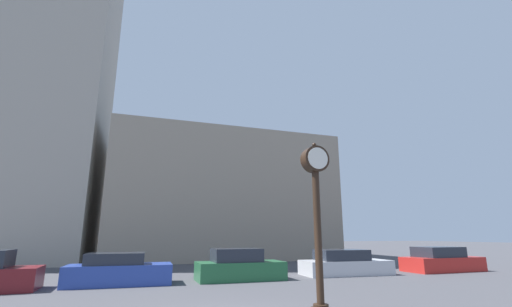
# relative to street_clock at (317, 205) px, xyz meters

# --- Properties ---
(building_tall_tower) EXTENTS (13.89, 12.00, 37.45)m
(building_tall_tower) POSITION_rel_street_clock_xyz_m (-15.26, 23.32, 15.84)
(building_tall_tower) COLOR #ADA393
(building_tall_tower) RESTS_ON ground_plane
(building_storefront_row) EXTENTS (19.28, 12.00, 10.86)m
(building_storefront_row) POSITION_rel_street_clock_xyz_m (2.36, 23.32, 2.55)
(building_storefront_row) COLOR gray
(building_storefront_row) RESTS_ON ground_plane
(street_clock) EXTENTS (0.78, 0.63, 4.73)m
(street_clock) POSITION_rel_street_clock_xyz_m (0.00, 0.00, 0.00)
(street_clock) COLOR black
(street_clock) RESTS_ON ground_plane
(car_blue) EXTENTS (4.26, 1.90, 1.30)m
(car_blue) POSITION_rel_street_clock_xyz_m (-5.43, 7.41, -2.33)
(car_blue) COLOR #28429E
(car_blue) RESTS_ON ground_plane
(car_green) EXTENTS (4.05, 1.82, 1.42)m
(car_green) POSITION_rel_street_clock_xyz_m (-0.18, 7.32, -2.29)
(car_green) COLOR #236038
(car_green) RESTS_ON ground_plane
(car_silver) EXTENTS (4.79, 2.16, 1.29)m
(car_silver) POSITION_rel_street_clock_xyz_m (5.71, 7.61, -2.34)
(car_silver) COLOR #BCBCC1
(car_silver) RESTS_ON ground_plane
(car_red) EXTENTS (4.70, 1.98, 1.37)m
(car_red) POSITION_rel_street_clock_xyz_m (12.07, 7.38, -2.30)
(car_red) COLOR red
(car_red) RESTS_ON ground_plane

